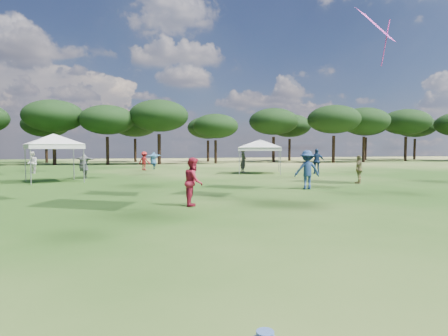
% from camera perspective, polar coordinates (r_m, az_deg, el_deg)
% --- Properties ---
extents(tree_line, '(108.78, 17.63, 7.77)m').
position_cam_1_polar(tree_line, '(47.98, -11.31, 7.19)').
color(tree_line, black).
rests_on(tree_line, ground).
extents(tent_left, '(5.46, 5.46, 3.03)m').
position_cam_1_polar(tent_left, '(23.31, -24.56, 4.46)').
color(tent_left, gray).
rests_on(tent_left, ground).
extents(tent_right, '(5.88, 5.88, 2.87)m').
position_cam_1_polar(tent_right, '(28.36, 5.53, 4.11)').
color(tent_right, gray).
rests_on(tent_right, ground).
extents(festival_crowd, '(28.61, 23.55, 1.90)m').
position_cam_1_polar(festival_crowd, '(24.13, -17.72, 0.40)').
color(festival_crowd, silver).
rests_on(festival_crowd, ground).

